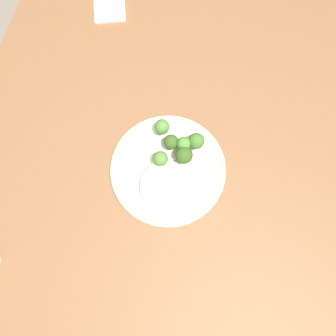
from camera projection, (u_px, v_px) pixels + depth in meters
name	position (u px, v px, depth m)	size (l,w,h in m)	color
ground	(155.00, 222.00, 1.53)	(6.00, 6.00, 0.00)	#665B51
wooden_dining_table	(146.00, 193.00, 0.89)	(1.40, 1.00, 0.74)	brown
dinner_plate	(168.00, 169.00, 0.82)	(0.29, 0.29, 0.02)	beige
noodle_bed	(164.00, 185.00, 0.79)	(0.13, 0.12, 0.03)	beige
seared_scallop_large_seared	(171.00, 172.00, 0.81)	(0.03, 0.03, 0.01)	beige
seared_scallop_right_edge	(159.00, 192.00, 0.79)	(0.03, 0.03, 0.02)	#DBB77A
seared_scallop_half_hidden	(158.00, 177.00, 0.80)	(0.03, 0.03, 0.01)	#E5C689
seared_scallop_left_edge	(169.00, 183.00, 0.80)	(0.03, 0.03, 0.02)	#DBB77A
seared_scallop_on_noodles	(157.00, 203.00, 0.78)	(0.03, 0.03, 0.02)	#DBB77A
seared_scallop_center_golden	(146.00, 193.00, 0.79)	(0.03, 0.03, 0.01)	#DBB77A
seared_scallop_rear_pale	(177.00, 189.00, 0.79)	(0.03, 0.03, 0.01)	beige
broccoli_floret_split_head	(160.00, 159.00, 0.79)	(0.04, 0.04, 0.06)	#89A356
broccoli_floret_left_leaning	(162.00, 127.00, 0.81)	(0.04, 0.04, 0.05)	#7A994C
broccoli_floret_small_sprig	(184.00, 144.00, 0.80)	(0.04, 0.04, 0.06)	#89A356
broccoli_floret_center_pile	(184.00, 155.00, 0.79)	(0.04, 0.04, 0.06)	#89A356
broccoli_floret_near_rim	(196.00, 141.00, 0.80)	(0.04, 0.04, 0.06)	#89A356
broccoli_floret_front_edge	(171.00, 142.00, 0.81)	(0.04, 0.04, 0.05)	#7A994C
onion_sliver_pale_crescent	(178.00, 158.00, 0.82)	(0.05, 0.01, 0.00)	silver
onion_sliver_short_strip	(171.00, 131.00, 0.84)	(0.04, 0.01, 0.00)	silver
folded_napkin	(109.00, 1.00, 0.97)	(0.15, 0.09, 0.01)	white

